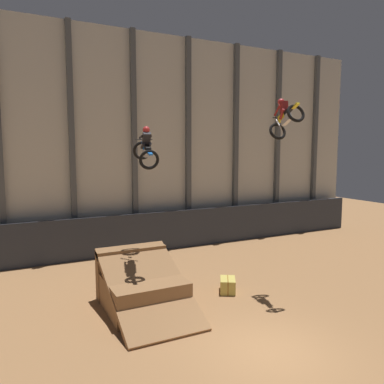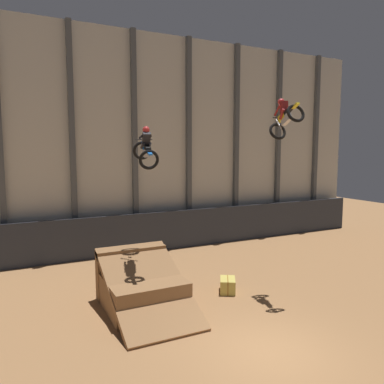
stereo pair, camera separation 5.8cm
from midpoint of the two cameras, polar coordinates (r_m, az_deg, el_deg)
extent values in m
plane|color=#996B42|center=(11.89, 11.53, -22.67)|extent=(60.00, 60.00, 0.00)
cube|color=beige|center=(21.60, -9.04, 7.44)|extent=(32.00, 0.12, 12.35)
cube|color=#4C5156|center=(20.64, -17.92, 7.27)|extent=(0.28, 0.28, 12.35)
cube|color=#4C5156|center=(21.41, -8.88, 7.46)|extent=(0.28, 0.28, 12.35)
cube|color=#4C5156|center=(22.67, -0.64, 7.47)|extent=(0.28, 0.28, 12.35)
cube|color=#4C5156|center=(24.33, 6.59, 7.36)|extent=(0.28, 0.28, 12.35)
cube|color=#4C5156|center=(26.32, 12.82, 7.16)|extent=(0.28, 0.28, 12.35)
cube|color=#4C5156|center=(28.58, 18.11, 6.94)|extent=(0.28, 0.28, 12.35)
cube|color=#2D333D|center=(21.25, -8.06, -6.25)|extent=(31.36, 0.20, 2.24)
cube|color=olive|center=(14.35, -7.73, -14.80)|extent=(2.69, 2.96, 1.16)
cube|color=olive|center=(15.32, -9.26, -11.90)|extent=(2.75, 0.50, 1.93)
cube|color=#996B42|center=(13.65, -6.87, -14.18)|extent=(2.75, 4.31, 2.11)
torus|color=black|center=(14.82, -7.70, 6.28)|extent=(0.76, 0.39, 0.74)
torus|color=black|center=(13.49, -6.67, 4.90)|extent=(0.76, 0.39, 0.74)
cube|color=#B7B7BC|center=(14.08, -7.16, 6.05)|extent=(0.26, 0.59, 0.39)
cube|color=blue|center=(14.19, -7.26, 6.99)|extent=(0.27, 0.51, 0.34)
cube|color=black|center=(13.81, -6.95, 6.71)|extent=(0.25, 0.59, 0.25)
cube|color=blue|center=(13.33, -6.55, 5.87)|extent=(0.19, 0.38, 0.14)
cylinder|color=#B7B7BC|center=(14.59, -7.55, 7.03)|extent=(0.08, 0.14, 0.55)
cylinder|color=black|center=(14.51, -7.50, 7.92)|extent=(0.62, 0.28, 0.04)
cube|color=black|center=(13.94, -7.07, 8.01)|extent=(0.34, 0.45, 0.52)
sphere|color=red|center=(13.97, -7.11, 9.38)|extent=(0.30, 0.35, 0.31)
cylinder|color=black|center=(14.03, -7.64, 7.02)|extent=(0.17, 0.44, 0.26)
cylinder|color=black|center=(14.07, -6.67, 7.03)|extent=(0.17, 0.44, 0.26)
cylinder|color=black|center=(14.14, -7.89, 8.29)|extent=(0.16, 0.53, 0.14)
cylinder|color=black|center=(14.20, -6.61, 8.30)|extent=(0.16, 0.53, 0.14)
torus|color=black|center=(15.62, 12.80, 8.99)|extent=(0.79, 0.52, 0.71)
torus|color=black|center=(14.58, 15.41, 11.48)|extent=(0.79, 0.52, 0.71)
cube|color=#B7B7BC|center=(15.11, 14.05, 10.68)|extent=(0.27, 0.61, 0.48)
cube|color=yellow|center=(15.32, 13.59, 11.04)|extent=(0.28, 0.53, 0.41)
cube|color=black|center=(15.04, 14.32, 11.84)|extent=(0.25, 0.58, 0.35)
cube|color=yellow|center=(14.63, 15.39, 12.56)|extent=(0.19, 0.37, 0.21)
cylinder|color=#B7B7BC|center=(15.58, 12.94, 10.08)|extent=(0.12, 0.45, 0.41)
cylinder|color=black|center=(15.66, 12.83, 10.92)|extent=(0.64, 0.22, 0.04)
cube|color=maroon|center=(15.31, 13.73, 12.38)|extent=(0.31, 0.28, 0.52)
sphere|color=red|center=(15.53, 13.31, 13.22)|extent=(0.31, 0.38, 0.35)
cylinder|color=maroon|center=(15.17, 13.42, 11.46)|extent=(0.16, 0.32, 0.42)
cylinder|color=maroon|center=(15.30, 14.21, 11.39)|extent=(0.16, 0.32, 0.42)
cylinder|color=maroon|center=(15.41, 12.76, 12.05)|extent=(0.15, 0.43, 0.43)
cylinder|color=maroon|center=(15.57, 13.80, 11.96)|extent=(0.15, 0.43, 0.43)
cube|color=#CCB751|center=(15.75, 5.36, -13.96)|extent=(0.97, 1.08, 0.56)
cube|color=#996623|center=(15.75, 5.36, -13.96)|extent=(0.50, 0.80, 0.57)
camera|label=1|loc=(0.03, -90.11, -0.01)|focal=35.00mm
camera|label=2|loc=(0.03, 89.89, 0.01)|focal=35.00mm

